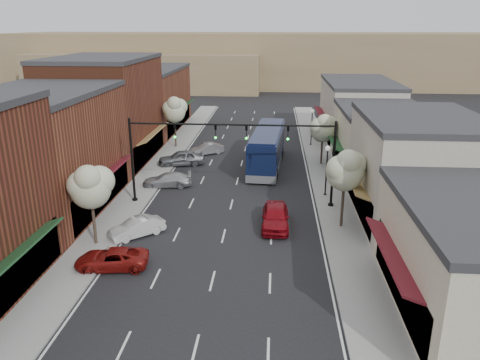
% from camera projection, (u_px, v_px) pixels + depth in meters
% --- Properties ---
extents(ground, '(160.00, 160.00, 0.00)m').
position_uv_depth(ground, '(220.00, 249.00, 30.54)').
color(ground, black).
rests_on(ground, ground).
extents(sidewalk_left, '(2.80, 73.00, 0.15)m').
position_uv_depth(sidewalk_left, '(160.00, 165.00, 48.60)').
color(sidewalk_left, gray).
rests_on(sidewalk_left, ground).
extents(sidewalk_right, '(2.80, 73.00, 0.15)m').
position_uv_depth(sidewalk_right, '(323.00, 168.00, 47.42)').
color(sidewalk_right, gray).
rests_on(sidewalk_right, ground).
extents(curb_left, '(0.25, 73.00, 0.17)m').
position_uv_depth(curb_left, '(174.00, 165.00, 48.51)').
color(curb_left, gray).
rests_on(curb_left, ground).
extents(curb_right, '(0.25, 73.00, 0.17)m').
position_uv_depth(curb_right, '(309.00, 168.00, 47.52)').
color(curb_right, gray).
rests_on(curb_right, ground).
extents(bldg_left_midnear, '(10.14, 14.10, 9.40)m').
position_uv_depth(bldg_left_midnear, '(44.00, 152.00, 35.74)').
color(bldg_left_midnear, brown).
rests_on(bldg_left_midnear, ground).
extents(bldg_left_midfar, '(10.14, 14.10, 10.90)m').
position_uv_depth(bldg_left_midfar, '(106.00, 111.00, 48.75)').
color(bldg_left_midfar, '#602D1B').
rests_on(bldg_left_midfar, ground).
extents(bldg_left_far, '(10.14, 18.10, 8.40)m').
position_uv_depth(bldg_left_far, '(147.00, 99.00, 64.28)').
color(bldg_left_far, brown).
rests_on(bldg_left_far, ground).
extents(bldg_right_midnear, '(9.14, 12.10, 7.90)m').
position_uv_depth(bldg_right_midnear, '(416.00, 170.00, 34.01)').
color(bldg_right_midnear, '#B2AA99').
rests_on(bldg_right_midnear, ground).
extents(bldg_right_midfar, '(9.14, 12.10, 6.40)m').
position_uv_depth(bldg_right_midfar, '(380.00, 141.00, 45.60)').
color(bldg_right_midfar, beige).
rests_on(bldg_right_midfar, ground).
extents(bldg_right_far, '(9.14, 16.10, 7.40)m').
position_uv_depth(bldg_right_far, '(357.00, 111.00, 58.69)').
color(bldg_right_far, '#B2AA99').
rests_on(bldg_right_far, ground).
extents(hill_far, '(120.00, 30.00, 12.00)m').
position_uv_depth(hill_far, '(262.00, 59.00, 113.78)').
color(hill_far, '#7A6647').
rests_on(hill_far, ground).
extents(hill_near, '(50.00, 20.00, 8.00)m').
position_uv_depth(hill_near, '(149.00, 71.00, 104.81)').
color(hill_near, '#7A6647').
rests_on(hill_near, ground).
extents(signal_mast_right, '(8.22, 0.46, 7.00)m').
position_uv_depth(signal_mast_right, '(303.00, 151.00, 36.25)').
color(signal_mast_right, black).
rests_on(signal_mast_right, ground).
extents(signal_mast_left, '(8.22, 0.46, 7.00)m').
position_uv_depth(signal_mast_left, '(161.00, 148.00, 37.03)').
color(signal_mast_left, black).
rests_on(signal_mast_left, ground).
extents(tree_right_near, '(2.85, 2.65, 5.95)m').
position_uv_depth(tree_right_near, '(346.00, 169.00, 32.27)').
color(tree_right_near, '#47382B').
rests_on(tree_right_near, ground).
extents(tree_right_far, '(2.85, 2.65, 5.43)m').
position_uv_depth(tree_right_far, '(323.00, 127.00, 47.55)').
color(tree_right_far, '#47382B').
rests_on(tree_right_far, ground).
extents(tree_left_near, '(2.85, 2.65, 5.69)m').
position_uv_depth(tree_left_near, '(90.00, 185.00, 29.73)').
color(tree_left_near, '#47382B').
rests_on(tree_left_near, ground).
extents(tree_left_far, '(2.85, 2.65, 6.13)m').
position_uv_depth(tree_left_far, '(175.00, 109.00, 54.20)').
color(tree_left_far, '#47382B').
rests_on(tree_left_far, ground).
extents(lamp_post_near, '(0.44, 0.44, 4.44)m').
position_uv_depth(lamp_post_near, '(327.00, 162.00, 38.97)').
color(lamp_post_near, black).
rests_on(lamp_post_near, ground).
extents(lamp_post_far, '(0.44, 0.44, 4.44)m').
position_uv_depth(lamp_post_far, '(312.00, 121.00, 55.53)').
color(lamp_post_far, black).
rests_on(lamp_post_far, ground).
extents(coach_bus, '(3.70, 12.81, 3.86)m').
position_uv_depth(coach_bus, '(267.00, 147.00, 47.76)').
color(coach_bus, '#0D1535').
rests_on(coach_bus, ground).
extents(red_hatchback, '(1.97, 4.85, 1.65)m').
position_uv_depth(red_hatchback, '(275.00, 216.00, 33.60)').
color(red_hatchback, maroon).
rests_on(red_hatchback, ground).
extents(parked_car_a, '(4.56, 2.51, 1.21)m').
position_uv_depth(parked_car_a, '(112.00, 259.00, 28.00)').
color(parked_car_a, maroon).
rests_on(parked_car_a, ground).
extents(parked_car_b, '(3.79, 3.56, 1.27)m').
position_uv_depth(parked_car_b, '(137.00, 228.00, 32.23)').
color(parked_car_b, silver).
rests_on(parked_car_b, ground).
extents(parked_car_c, '(4.57, 2.40, 1.26)m').
position_uv_depth(parked_car_c, '(167.00, 180.00, 42.12)').
color(parked_car_c, '#A8A9AE').
rests_on(parked_car_c, ground).
extents(parked_car_d, '(5.04, 3.19, 1.60)m').
position_uv_depth(parked_car_d, '(181.00, 158.00, 48.41)').
color(parked_car_d, slate).
rests_on(parked_car_d, ground).
extents(parked_car_e, '(3.93, 3.28, 1.27)m').
position_uv_depth(parked_car_e, '(207.00, 149.00, 52.58)').
color(parked_car_e, '#9A999F').
rests_on(parked_car_e, ground).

